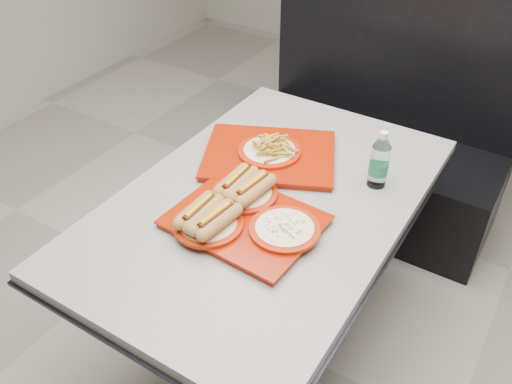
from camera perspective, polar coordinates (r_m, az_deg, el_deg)
The scene contains 6 objects.
ground at distance 2.38m, azimuth 0.91°, elevation -14.94°, with size 6.00×6.00×0.00m, color gray.
diner_table at distance 1.95m, azimuth 1.07°, elevation -4.37°, with size 0.92×1.42×0.75m.
booth_bench at distance 2.87m, azimuth 12.47°, elevation 5.36°, with size 1.30×0.57×1.35m.
tray_near at distance 1.72m, azimuth -1.61°, elevation -2.24°, with size 0.48×0.41×0.10m.
tray_far at distance 2.02m, azimuth 1.43°, elevation 4.17°, with size 0.59×0.54×0.10m.
water_bottle at distance 1.90m, azimuth 12.85°, elevation 3.03°, with size 0.07×0.07×0.21m.
Camera 1 is at (0.74, -1.25, 1.88)m, focal length 38.00 mm.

